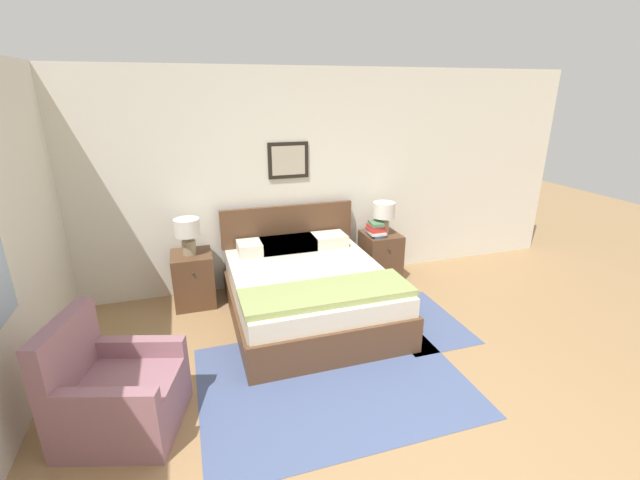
% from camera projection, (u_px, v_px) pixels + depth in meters
% --- Properties ---
extents(ground_plane, '(16.00, 16.00, 0.00)m').
position_uv_depth(ground_plane, '(427.00, 480.00, 2.72)').
color(ground_plane, '#99754C').
extents(wall_back, '(7.52, 0.09, 2.60)m').
position_uv_depth(wall_back, '(295.00, 180.00, 5.20)').
color(wall_back, silver).
rests_on(wall_back, ground_plane).
extents(area_rug_main, '(2.21, 1.64, 0.01)m').
position_uv_depth(area_rug_main, '(333.00, 380.00, 3.64)').
color(area_rug_main, '#47567F').
rests_on(area_rug_main, ground_plane).
extents(area_rug_bedside, '(0.77, 1.19, 0.01)m').
position_uv_depth(area_rug_bedside, '(419.00, 320.00, 4.59)').
color(area_rug_bedside, '#47567F').
rests_on(area_rug_bedside, ground_plane).
extents(bed, '(1.63, 1.91, 1.02)m').
position_uv_depth(bed, '(308.00, 290.00, 4.59)').
color(bed, brown).
rests_on(bed, ground_plane).
extents(armchair, '(0.94, 0.89, 0.89)m').
position_uv_depth(armchair, '(115.00, 394.00, 3.05)').
color(armchair, '#8E606B').
rests_on(armchair, ground_plane).
extents(nightstand_near_window, '(0.44, 0.50, 0.61)m').
position_uv_depth(nightstand_near_window, '(194.00, 279.00, 4.87)').
color(nightstand_near_window, brown).
rests_on(nightstand_near_window, ground_plane).
extents(nightstand_by_door, '(0.44, 0.50, 0.61)m').
position_uv_depth(nightstand_by_door, '(380.00, 256.00, 5.54)').
color(nightstand_by_door, brown).
rests_on(nightstand_by_door, ground_plane).
extents(table_lamp_near_window, '(0.28, 0.28, 0.41)m').
position_uv_depth(table_lamp_near_window, '(187.00, 231.00, 4.67)').
color(table_lamp_near_window, gray).
rests_on(table_lamp_near_window, nightstand_near_window).
extents(table_lamp_by_door, '(0.28, 0.28, 0.41)m').
position_uv_depth(table_lamp_by_door, '(384.00, 213.00, 5.35)').
color(table_lamp_by_door, gray).
rests_on(table_lamp_by_door, nightstand_by_door).
extents(book_thick_bottom, '(0.18, 0.27, 0.03)m').
position_uv_depth(book_thick_bottom, '(376.00, 234.00, 5.36)').
color(book_thick_bottom, '#335693').
rests_on(book_thick_bottom, nightstand_by_door).
extents(book_hardcover_middle, '(0.21, 0.27, 0.03)m').
position_uv_depth(book_hardcover_middle, '(376.00, 232.00, 5.35)').
color(book_hardcover_middle, silver).
rests_on(book_hardcover_middle, book_thick_bottom).
extents(book_novel_upper, '(0.20, 0.22, 0.04)m').
position_uv_depth(book_novel_upper, '(376.00, 229.00, 5.34)').
color(book_novel_upper, '#B7332D').
rests_on(book_novel_upper, book_hardcover_middle).
extents(book_slim_near_top, '(0.17, 0.21, 0.04)m').
position_uv_depth(book_slim_near_top, '(376.00, 227.00, 5.33)').
color(book_slim_near_top, '#B7332D').
rests_on(book_slim_near_top, book_novel_upper).
extents(book_paperback_top, '(0.18, 0.24, 0.04)m').
position_uv_depth(book_paperback_top, '(376.00, 223.00, 5.31)').
color(book_paperback_top, '#4C7551').
rests_on(book_paperback_top, book_slim_near_top).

